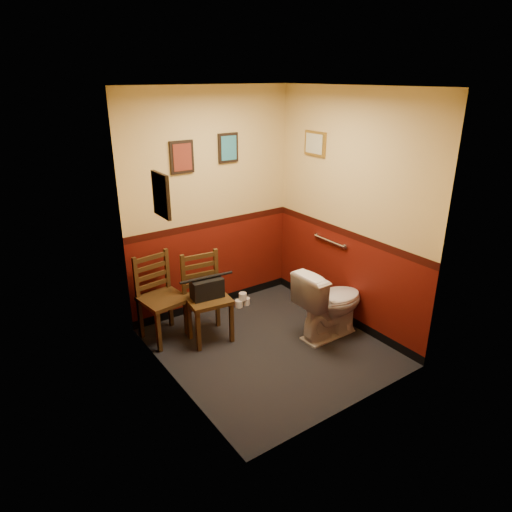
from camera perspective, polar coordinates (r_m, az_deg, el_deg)
The scene contains 17 objects.
floor at distance 5.13m, azimuth 1.62°, elevation -11.29°, with size 2.20×2.40×0.00m, color black.
ceiling at distance 4.30m, azimuth 2.03°, elevation 20.43°, with size 2.20×2.40×0.00m, color silver.
wall_back at distance 5.51m, azimuth -5.68°, elevation 6.40°, with size 2.20×2.70×0.00m, color #551009.
wall_front at distance 3.71m, azimuth 12.89°, elevation -1.80°, with size 2.20×2.70×0.00m, color #551009.
wall_left at distance 4.02m, azimuth -10.91°, elevation 0.23°, with size 2.40×2.70×0.00m, color #551009.
wall_right at distance 5.24m, azimuth 11.56°, elevation 5.27°, with size 2.40×2.70×0.00m, color #551009.
grab_bar at distance 5.51m, azimuth 9.18°, elevation 1.87°, with size 0.05×0.56×0.06m.
framed_print_back_a at distance 5.20m, azimuth -9.25°, elevation 12.10°, with size 0.28×0.04×0.36m.
framed_print_back_b at distance 5.48m, azimuth -3.49°, elevation 13.34°, with size 0.26×0.04×0.34m.
framed_print_left at distance 3.97m, azimuth -11.75°, elevation 7.47°, with size 0.04×0.30×0.38m.
framed_print_right at distance 5.50m, azimuth 7.38°, elevation 13.77°, with size 0.04×0.34×0.28m.
toilet at distance 5.22m, azimuth 9.25°, elevation -5.80°, with size 0.46×0.83×0.81m, color white.
toilet_brush at distance 5.48m, azimuth 11.27°, elevation -8.58°, with size 0.12×0.12×0.41m.
chair_left at distance 5.19m, azimuth -11.79°, elevation -5.14°, with size 0.51×0.51×0.98m.
chair_right at distance 5.12m, azimuth -6.27°, elevation -5.16°, with size 0.51×0.51×0.98m.
handbag at distance 5.03m, azimuth -6.14°, elevation -4.02°, with size 0.36×0.21×0.25m.
tp_stack at distance 5.93m, azimuth -1.69°, elevation -5.57°, with size 0.21×0.11×0.18m.
Camera 1 is at (-2.57, -3.45, 2.80)m, focal length 32.00 mm.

